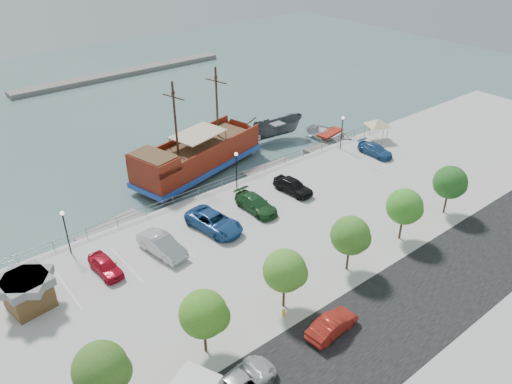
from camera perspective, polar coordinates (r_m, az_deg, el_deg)
ground at (r=49.31m, az=2.37°, el=-3.56°), size 160.00×160.00×0.00m
land_slab at (r=39.50m, az=23.58°, el=-16.02°), size 100.00×58.00×1.20m
street at (r=40.62m, az=17.66°, el=-11.97°), size 100.00×8.00×0.04m
sidewalk at (r=43.16m, az=11.20°, el=-8.10°), size 100.00×4.00×0.05m
seawall_railing at (r=53.77m, az=-3.04°, el=1.38°), size 50.00×0.06×1.00m
far_shore at (r=97.27m, az=-15.06°, el=12.98°), size 40.00×3.00×0.80m
pirate_ship at (r=58.92m, az=-5.70°, el=4.53°), size 19.71×9.63×12.20m
patrol_boat at (r=66.63m, az=2.45°, el=7.14°), size 7.63×4.31×2.79m
speedboat at (r=67.23m, az=8.45°, el=6.41°), size 5.97×7.48×1.38m
dock_west at (r=50.25m, az=-16.22°, el=-3.92°), size 7.17×3.53×0.39m
dock_mid at (r=59.04m, az=1.49°, el=2.72°), size 6.68×2.09×0.38m
dock_east at (r=65.56m, az=8.47°, el=5.32°), size 7.84×2.49×0.44m
shed at (r=41.24m, az=-24.66°, el=-10.28°), size 3.67×3.67×2.69m
canopy_tent at (r=65.42m, az=13.76°, el=8.08°), size 4.96×4.96×3.16m
street_van at (r=33.02m, az=-1.57°, el=-20.76°), size 4.96×2.56×1.34m
street_sedan at (r=36.53m, az=8.68°, el=-14.79°), size 4.37×1.83×1.40m
fire_hydrant at (r=37.59m, az=3.17°, el=-13.56°), size 0.23×0.23×0.67m
lamp_post_left at (r=44.89m, az=-21.02°, el=-3.52°), size 0.36×0.36×4.28m
lamp_post_mid at (r=51.71m, az=-2.26°, el=3.19°), size 0.36×0.36×4.28m
lamp_post_right at (r=61.67m, az=9.82°, el=7.35°), size 0.36×0.36×4.28m
tree_a at (r=31.35m, az=-17.03°, el=-18.82°), size 3.30×3.20×5.00m
tree_b at (r=33.28m, az=-5.74°, el=-13.77°), size 3.30×3.20×5.00m
tree_c at (r=36.48m, az=3.53°, el=-9.03°), size 3.30×3.20×5.00m
tree_d at (r=40.65m, az=10.93°, el=-4.99°), size 3.30×3.20×5.00m
tree_e at (r=45.52m, az=16.78°, el=-1.69°), size 3.30×3.20×5.00m
tree_f at (r=50.88m, az=21.43°, el=0.96°), size 3.30×3.20×5.00m
parked_car_a at (r=42.93m, az=-16.83°, el=-8.06°), size 1.81×4.09×1.37m
parked_car_b at (r=43.89m, az=-10.71°, el=-5.97°), size 2.57×5.31×1.68m
parked_car_c at (r=46.32m, az=-4.82°, el=-3.40°), size 3.67×6.30×1.65m
parked_car_d at (r=48.99m, az=-0.02°, el=-1.36°), size 2.13×5.15×1.49m
parked_car_e at (r=52.20m, az=4.25°, el=0.72°), size 2.27×4.74×1.56m
parked_car_h at (r=61.86m, az=13.46°, el=4.72°), size 1.92×4.63×1.34m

